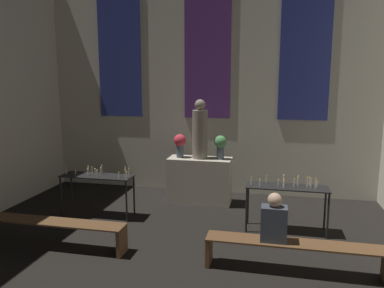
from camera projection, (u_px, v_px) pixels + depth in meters
wall_back at (208, 73)px, 8.77m from camera, size 7.99×0.16×5.62m
altar at (200, 180)px, 8.26m from camera, size 1.38×0.57×1.00m
statue at (200, 132)px, 8.08m from camera, size 0.33×0.33×1.28m
flower_vase_left at (180, 143)px, 8.22m from camera, size 0.27×0.27×0.52m
flower_vase_right at (220, 145)px, 8.03m from camera, size 0.27×0.27×0.52m
candle_rack_left at (97, 180)px, 7.39m from camera, size 1.43×0.46×1.03m
candle_rack_right at (287, 192)px, 6.62m from camera, size 1.43×0.46×1.03m
pew_back_left at (52, 227)px, 6.03m from camera, size 2.47×0.36×0.45m
pew_back_right at (294, 250)px, 5.23m from camera, size 2.47×0.36×0.45m
person_seated at (274, 220)px, 5.22m from camera, size 0.36×0.24×0.70m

